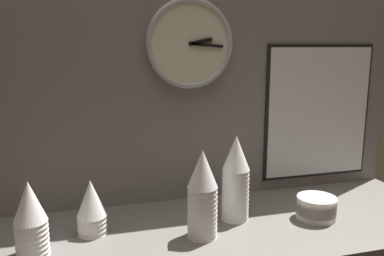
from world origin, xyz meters
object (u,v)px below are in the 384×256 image
at_px(cup_stack_center_right, 236,178).
at_px(menu_board, 318,112).
at_px(cup_stack_far_left, 30,219).
at_px(bowl_stack_right, 316,207).
at_px(cup_stack_left, 91,207).
at_px(wall_clock, 190,44).
at_px(cup_stack_center, 202,194).

bearing_deg(cup_stack_center_right, menu_board, 26.30).
xyz_separation_m(cup_stack_far_left, bowl_stack_right, (0.89, 0.00, -0.07)).
distance_m(cup_stack_left, menu_board, 0.95).
bearing_deg(cup_stack_left, menu_board, 12.31).
relative_size(cup_stack_left, menu_board, 0.32).
bearing_deg(wall_clock, menu_board, 0.95).
height_order(cup_stack_far_left, cup_stack_center, cup_stack_center).
height_order(cup_stack_center, bowl_stack_right, cup_stack_center).
height_order(cup_stack_far_left, cup_stack_left, cup_stack_far_left).
bearing_deg(menu_board, cup_stack_left, -167.69).
height_order(cup_stack_center_right, cup_stack_center, cup_stack_center_right).
bearing_deg(cup_stack_far_left, cup_stack_center_right, 6.52).
bearing_deg(menu_board, cup_stack_center, -151.99).
height_order(cup_stack_center_right, bowl_stack_right, cup_stack_center_right).
relative_size(wall_clock, menu_board, 0.59).
bearing_deg(cup_stack_center_right, cup_stack_center, -147.08).
bearing_deg(bowl_stack_right, cup_stack_left, 172.93).
relative_size(cup_stack_far_left, wall_clock, 0.69).
bearing_deg(cup_stack_left, bowl_stack_right, -7.07).
height_order(cup_stack_center, wall_clock, wall_clock).
height_order(cup_stack_center, menu_board, menu_board).
bearing_deg(cup_stack_center_right, cup_stack_left, 177.58).
xyz_separation_m(cup_stack_far_left, wall_clock, (0.53, 0.28, 0.47)).
relative_size(bowl_stack_right, menu_board, 0.25).
height_order(cup_stack_center_right, cup_stack_left, cup_stack_center_right).
distance_m(cup_stack_far_left, cup_stack_left, 0.19).
relative_size(cup_stack_left, cup_stack_center, 0.63).
bearing_deg(cup_stack_center_right, bowl_stack_right, -14.98).
xyz_separation_m(cup_stack_left, bowl_stack_right, (0.72, -0.09, -0.04)).
distance_m(cup_stack_left, cup_stack_center, 0.34).
xyz_separation_m(cup_stack_left, wall_clock, (0.36, 0.19, 0.49)).
bearing_deg(bowl_stack_right, cup_stack_far_left, -179.93).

